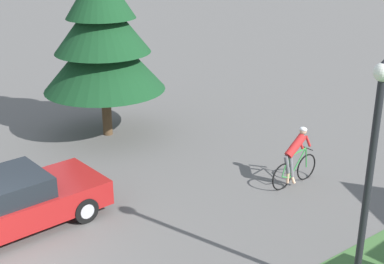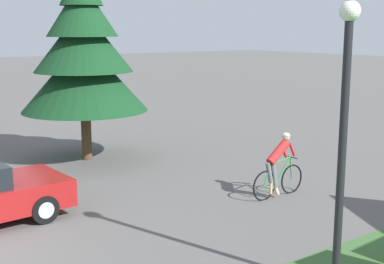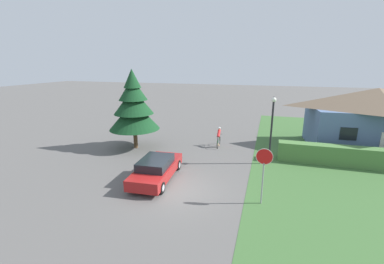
% 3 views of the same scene
% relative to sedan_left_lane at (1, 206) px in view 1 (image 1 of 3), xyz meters
% --- Properties ---
extents(sedan_left_lane, '(2.12, 4.75, 1.31)m').
position_rel_sedan_left_lane_xyz_m(sedan_left_lane, '(0.00, 0.00, 0.00)').
color(sedan_left_lane, maroon).
rests_on(sedan_left_lane, ground).
extents(cyclist, '(0.44, 1.71, 1.59)m').
position_rel_sedan_left_lane_xyz_m(cyclist, '(2.27, 6.98, 0.10)').
color(cyclist, black).
rests_on(cyclist, ground).
extents(street_lamp, '(0.31, 0.31, 4.52)m').
position_rel_sedan_left_lane_xyz_m(street_lamp, '(6.21, 4.37, 2.21)').
color(street_lamp, black).
rests_on(street_lamp, ground).
extents(conifer_tall_near, '(3.86, 3.86, 6.14)m').
position_rel_sedan_left_lane_xyz_m(conifer_tall_near, '(-3.98, 4.81, 2.68)').
color(conifer_tall_near, '#4C3823').
rests_on(conifer_tall_near, ground).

